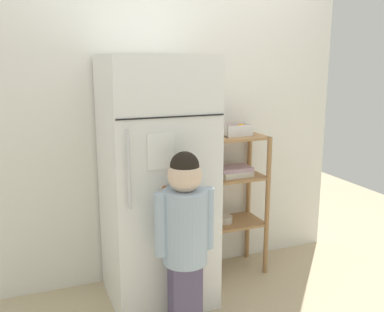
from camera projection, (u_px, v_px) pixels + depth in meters
ground_plane at (195, 288)px, 3.17m from camera, size 6.00×6.00×0.00m
kitchen_wall_back at (177, 134)px, 3.27m from camera, size 2.69×0.03×2.16m
refrigerator at (157, 182)px, 2.91m from camera, size 0.67×0.68×1.66m
child_standing at (185, 226)px, 2.53m from camera, size 0.36×0.27×1.13m
pantry_shelf_unit at (234, 188)px, 3.32m from camera, size 0.45×0.33×1.07m
fruit_bin at (238, 130)px, 3.25m from camera, size 0.21×0.15×0.09m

